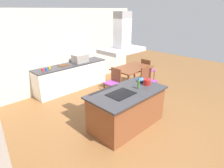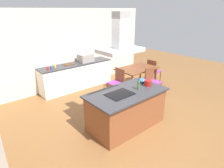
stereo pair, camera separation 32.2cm
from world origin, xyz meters
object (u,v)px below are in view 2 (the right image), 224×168
(olive_oil_bottle, at_px, (139,85))
(coffee_mug_yellow, at_px, (55,66))
(chair_at_left_end, at_px, (117,80))
(chair_at_right_end, at_px, (153,70))
(range_hood, at_px, (121,40))
(dining_table, at_px, (137,70))
(chair_facing_island, at_px, (152,79))
(countertop_microwave, at_px, (86,58))
(coffee_mug_blue, at_px, (51,68))
(cooktop, at_px, (120,94))
(tea_kettle, at_px, (148,83))
(coffee_mug_red, at_px, (48,68))
(cutting_board, at_px, (69,64))
(mixing_bowl, at_px, (142,81))

(olive_oil_bottle, height_order, coffee_mug_yellow, olive_oil_bottle)
(chair_at_left_end, bearing_deg, chair_at_right_end, 0.00)
(range_hood, bearing_deg, dining_table, 34.23)
(chair_facing_island, xyz_separation_m, chair_at_right_end, (0.92, 0.67, 0.00))
(olive_oil_bottle, xyz_separation_m, countertop_microwave, (0.45, 2.95, 0.03))
(coffee_mug_yellow, bearing_deg, coffee_mug_blue, -151.36)
(cooktop, distance_m, chair_facing_island, 2.36)
(tea_kettle, height_order, coffee_mug_red, tea_kettle)
(countertop_microwave, relative_size, chair_at_left_end, 0.56)
(olive_oil_bottle, xyz_separation_m, cutting_board, (-0.22, 3.00, -0.10))
(mixing_bowl, distance_m, dining_table, 1.82)
(olive_oil_bottle, distance_m, chair_at_left_end, 1.78)
(chair_facing_island, bearing_deg, coffee_mug_red, 142.58)
(coffee_mug_red, relative_size, chair_facing_island, 0.10)
(coffee_mug_blue, relative_size, chair_at_left_end, 0.10)
(cooktop, bearing_deg, cutting_board, 83.90)
(chair_at_left_end, height_order, range_hood, range_hood)
(coffee_mug_red, height_order, dining_table, coffee_mug_red)
(olive_oil_bottle, xyz_separation_m, chair_at_right_end, (2.56, 1.55, -0.50))
(chair_facing_island, distance_m, range_hood, 2.82)
(cooktop, distance_m, tea_kettle, 0.89)
(tea_kettle, height_order, chair_at_left_end, tea_kettle)
(chair_at_left_end, bearing_deg, cooktop, -130.41)
(coffee_mug_yellow, bearing_deg, chair_at_right_end, -23.16)
(coffee_mug_red, height_order, cutting_board, coffee_mug_red)
(mixing_bowl, bearing_deg, chair_at_right_end, 31.45)
(tea_kettle, bearing_deg, coffee_mug_red, 114.94)
(tea_kettle, height_order, chair_facing_island, tea_kettle)
(coffee_mug_blue, bearing_deg, tea_kettle, -66.73)
(coffee_mug_blue, xyz_separation_m, chair_at_right_end, (3.44, -1.33, -0.44))
(countertop_microwave, bearing_deg, coffee_mug_yellow, 179.47)
(coffee_mug_yellow, xyz_separation_m, chair_at_right_end, (3.30, -1.41, -0.44))
(coffee_mug_red, distance_m, coffee_mug_yellow, 0.26)
(dining_table, bearing_deg, coffee_mug_yellow, 149.36)
(tea_kettle, distance_m, cutting_board, 3.05)
(coffee_mug_blue, relative_size, dining_table, 0.06)
(olive_oil_bottle, bearing_deg, countertop_microwave, 81.41)
(dining_table, relative_size, chair_at_left_end, 1.57)
(olive_oil_bottle, relative_size, coffee_mug_blue, 2.79)
(chair_at_left_end, bearing_deg, mixing_bowl, -103.53)
(chair_facing_island, bearing_deg, cooktop, -159.46)
(olive_oil_bottle, relative_size, chair_at_right_end, 0.28)
(cutting_board, height_order, chair_facing_island, cutting_board)
(cooktop, xyz_separation_m, tea_kettle, (0.88, -0.06, 0.07))
(tea_kettle, bearing_deg, countertop_microwave, 88.22)
(countertop_microwave, relative_size, chair_at_right_end, 0.56)
(coffee_mug_red, relative_size, coffee_mug_yellow, 1.00)
(coffee_mug_yellow, bearing_deg, coffee_mug_red, -167.23)
(chair_at_right_end, bearing_deg, tea_kettle, -145.06)
(countertop_microwave, bearing_deg, coffee_mug_red, -178.12)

